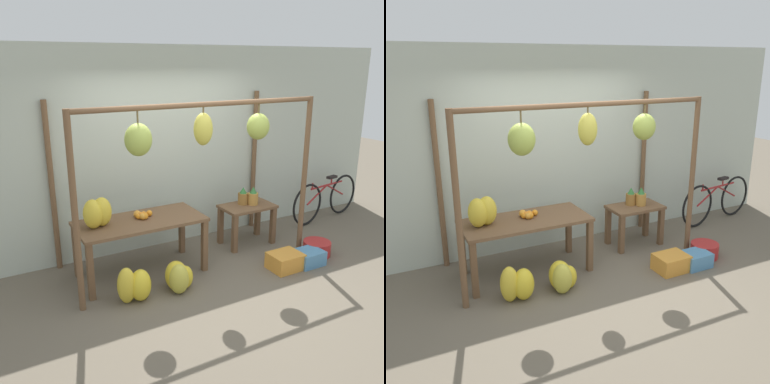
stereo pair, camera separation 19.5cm
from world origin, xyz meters
The scene contains 14 objects.
ground_plane centered at (0.00, 0.00, 0.00)m, with size 20.00×20.00×0.00m, color #665B4C.
shop_wall_back centered at (0.00, 1.56, 1.40)m, with size 8.00×0.08×2.80m.
stall_awning centered at (-0.05, 0.54, 1.59)m, with size 3.16×1.29×2.16m.
display_table_main centered at (-0.66, 0.80, 0.62)m, with size 1.57×0.72×0.72m.
display_table_side centered at (1.06, 0.93, 0.45)m, with size 0.77×0.47×0.59m.
banana_pile_on_table centered at (-1.18, 0.83, 0.90)m, with size 0.39×0.31×0.35m.
orange_pile centered at (-0.61, 0.85, 0.76)m, with size 0.24×0.18×0.09m.
pineapple_cluster centered at (1.09, 0.97, 0.70)m, with size 0.26×0.23×0.27m.
banana_pile_ground_left centered at (-0.98, 0.22, 0.20)m, with size 0.45×0.35×0.43m.
banana_pile_ground_right centered at (-0.44, 0.20, 0.17)m, with size 0.40×0.39×0.37m.
fruit_crate_white centered at (1.01, 0.02, 0.11)m, with size 0.41×0.34×0.22m.
blue_bucket centered at (1.68, 0.14, 0.10)m, with size 0.38×0.38×0.20m.
parked_bicycle centered at (2.82, 1.12, 0.37)m, with size 1.65×0.28×0.74m.
fruit_crate_purple centered at (1.37, -0.03, 0.10)m, with size 0.37×0.30×0.20m.
Camera 2 is at (-2.29, -3.89, 2.59)m, focal length 40.00 mm.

